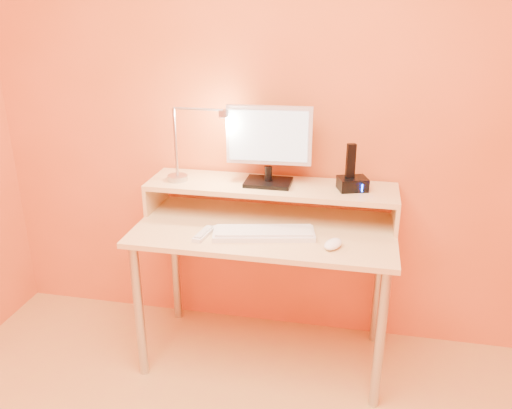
% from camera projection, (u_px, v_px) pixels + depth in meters
% --- Properties ---
extents(wall_back, '(3.00, 0.04, 2.50)m').
position_uv_depth(wall_back, '(278.00, 101.00, 2.55)').
color(wall_back, orange).
rests_on(wall_back, floor).
extents(desk_leg_fl, '(0.04, 0.04, 0.69)m').
position_uv_depth(desk_leg_fl, '(139.00, 312.00, 2.46)').
color(desk_leg_fl, '#ADADAF').
rests_on(desk_leg_fl, floor).
extents(desk_leg_fr, '(0.04, 0.04, 0.69)m').
position_uv_depth(desk_leg_fr, '(380.00, 340.00, 2.26)').
color(desk_leg_fr, '#ADADAF').
rests_on(desk_leg_fr, floor).
extents(desk_leg_bl, '(0.04, 0.04, 0.69)m').
position_uv_depth(desk_leg_bl, '(175.00, 263.00, 2.92)').
color(desk_leg_bl, '#ADADAF').
rests_on(desk_leg_bl, floor).
extents(desk_leg_br, '(0.04, 0.04, 0.69)m').
position_uv_depth(desk_leg_br, '(378.00, 283.00, 2.72)').
color(desk_leg_br, '#ADADAF').
rests_on(desk_leg_br, floor).
extents(desk_lower, '(1.20, 0.60, 0.02)m').
position_uv_depth(desk_lower, '(265.00, 230.00, 2.46)').
color(desk_lower, tan).
rests_on(desk_lower, floor).
extents(shelf_riser_left, '(0.02, 0.30, 0.14)m').
position_uv_depth(shelf_riser_left, '(156.00, 194.00, 2.68)').
color(shelf_riser_left, tan).
rests_on(shelf_riser_left, desk_lower).
extents(shelf_riser_right, '(0.02, 0.30, 0.14)m').
position_uv_depth(shelf_riser_right, '(396.00, 212.00, 2.46)').
color(shelf_riser_right, tan).
rests_on(shelf_riser_right, desk_lower).
extents(desk_shelf, '(1.20, 0.30, 0.02)m').
position_uv_depth(desk_shelf, '(271.00, 187.00, 2.54)').
color(desk_shelf, tan).
rests_on(desk_shelf, desk_lower).
extents(monitor_foot, '(0.22, 0.16, 0.02)m').
position_uv_depth(monitor_foot, '(268.00, 182.00, 2.53)').
color(monitor_foot, black).
rests_on(monitor_foot, desk_shelf).
extents(monitor_neck, '(0.04, 0.04, 0.07)m').
position_uv_depth(monitor_neck, '(268.00, 174.00, 2.51)').
color(monitor_neck, black).
rests_on(monitor_neck, monitor_foot).
extents(monitor_panel, '(0.40, 0.06, 0.27)m').
position_uv_depth(monitor_panel, '(269.00, 135.00, 2.46)').
color(monitor_panel, silver).
rests_on(monitor_panel, monitor_neck).
extents(monitor_back, '(0.36, 0.03, 0.23)m').
position_uv_depth(monitor_back, '(270.00, 134.00, 2.48)').
color(monitor_back, black).
rests_on(monitor_back, monitor_panel).
extents(monitor_screen, '(0.36, 0.02, 0.24)m').
position_uv_depth(monitor_screen, '(268.00, 136.00, 2.44)').
color(monitor_screen, silver).
rests_on(monitor_screen, monitor_panel).
extents(lamp_base, '(0.10, 0.10, 0.02)m').
position_uv_depth(lamp_base, '(177.00, 178.00, 2.59)').
color(lamp_base, '#ADADAF').
rests_on(lamp_base, desk_shelf).
extents(lamp_post, '(0.01, 0.01, 0.33)m').
position_uv_depth(lamp_post, '(175.00, 142.00, 2.52)').
color(lamp_post, '#ADADAF').
rests_on(lamp_post, lamp_base).
extents(lamp_arm, '(0.24, 0.01, 0.01)m').
position_uv_depth(lamp_arm, '(198.00, 109.00, 2.44)').
color(lamp_arm, '#ADADAF').
rests_on(lamp_arm, lamp_post).
extents(lamp_head, '(0.04, 0.04, 0.03)m').
position_uv_depth(lamp_head, '(223.00, 113.00, 2.42)').
color(lamp_head, '#ADADAF').
rests_on(lamp_head, lamp_arm).
extents(lamp_bulb, '(0.03, 0.03, 0.00)m').
position_uv_depth(lamp_bulb, '(223.00, 117.00, 2.43)').
color(lamp_bulb, '#FFEAC6').
rests_on(lamp_bulb, lamp_head).
extents(phone_dock, '(0.16, 0.14, 0.06)m').
position_uv_depth(phone_dock, '(352.00, 184.00, 2.45)').
color(phone_dock, black).
rests_on(phone_dock, desk_shelf).
extents(phone_handset, '(0.05, 0.04, 0.16)m').
position_uv_depth(phone_handset, '(351.00, 161.00, 2.41)').
color(phone_handset, black).
rests_on(phone_handset, phone_dock).
extents(phone_led, '(0.01, 0.00, 0.04)m').
position_uv_depth(phone_led, '(362.00, 188.00, 2.39)').
color(phone_led, blue).
rests_on(phone_led, phone_dock).
extents(keyboard, '(0.47, 0.23, 0.02)m').
position_uv_depth(keyboard, '(264.00, 234.00, 2.36)').
color(keyboard, silver).
rests_on(keyboard, desk_lower).
extents(mouse, '(0.10, 0.13, 0.04)m').
position_uv_depth(mouse, '(333.00, 244.00, 2.24)').
color(mouse, white).
rests_on(mouse, desk_lower).
extents(remote_control, '(0.07, 0.16, 0.02)m').
position_uv_depth(remote_control, '(204.00, 234.00, 2.36)').
color(remote_control, silver).
rests_on(remote_control, desk_lower).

